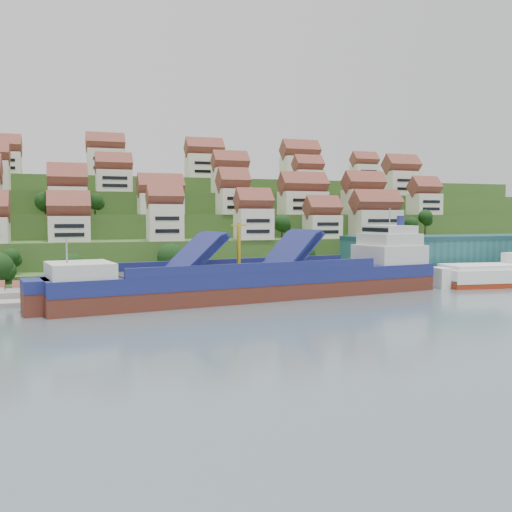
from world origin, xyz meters
name	(u,v)px	position (x,y,z in m)	size (l,w,h in m)	color
ground	(301,296)	(0.00, 0.00, 0.00)	(300.00, 300.00, 0.00)	slate
quay	(350,280)	(20.00, 15.00, 1.10)	(180.00, 14.00, 2.20)	gray
pebble_beach	(20,298)	(-58.00, 12.00, 0.50)	(45.00, 20.00, 1.00)	gray
hillside	(196,234)	(0.00, 103.55, 10.66)	(260.00, 128.00, 31.00)	#2D4C1E
hillside_village	(218,193)	(-2.17, 61.96, 24.96)	(156.38, 64.07, 29.20)	silver
hillside_trees	(183,235)	(-18.93, 35.53, 12.39)	(138.03, 60.61, 28.55)	#153712
warehouse	(450,253)	(52.00, 17.00, 7.20)	(60.00, 15.00, 10.00)	#205759
flagpole	(353,259)	(18.11, 10.00, 6.88)	(1.28, 0.16, 8.00)	gray
beach_huts	(9,292)	(-60.00, 10.75, 2.10)	(14.40, 3.70, 2.20)	white
cargo_ship	(268,281)	(-7.70, 0.23, 3.61)	(87.99, 25.59, 19.40)	#59261B
second_ship	(501,275)	(55.39, 0.93, 2.67)	(31.50, 14.54, 8.83)	maroon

